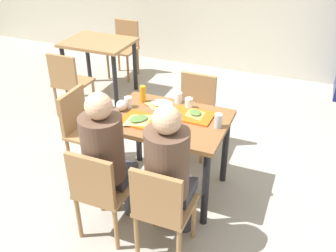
# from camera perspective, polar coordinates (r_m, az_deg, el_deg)

# --- Properties ---
(ground_plane) EXTENTS (10.00, 10.00, 0.02)m
(ground_plane) POSITION_cam_1_polar(r_m,az_deg,el_deg) (3.74, 0.00, -9.28)
(ground_plane) COLOR #9E998E
(main_table) EXTENTS (1.03, 0.75, 0.77)m
(main_table) POSITION_cam_1_polar(r_m,az_deg,el_deg) (3.35, 0.00, -0.59)
(main_table) COLOR brown
(main_table) RESTS_ON ground_plane
(chair_near_left) EXTENTS (0.40, 0.40, 0.84)m
(chair_near_left) POSITION_cam_1_polar(r_m,az_deg,el_deg) (3.00, -10.22, -9.20)
(chair_near_left) COLOR #9E7247
(chair_near_left) RESTS_ON ground_plane
(chair_near_right) EXTENTS (0.40, 0.40, 0.84)m
(chair_near_right) POSITION_cam_1_polar(r_m,az_deg,el_deg) (2.81, -0.97, -11.89)
(chair_near_right) COLOR #9E7247
(chair_near_right) RESTS_ON ground_plane
(chair_far_side) EXTENTS (0.40, 0.40, 0.84)m
(chair_far_side) POSITION_cam_1_polar(r_m,az_deg,el_deg) (4.05, 4.05, 2.66)
(chair_far_side) COLOR #9E7247
(chair_far_side) RESTS_ON ground_plane
(chair_left_end) EXTENTS (0.40, 0.40, 0.84)m
(chair_left_end) POSITION_cam_1_polar(r_m,az_deg,el_deg) (3.82, -12.62, 0.04)
(chair_left_end) COLOR #9E7247
(chair_left_end) RESTS_ON ground_plane
(person_in_red) EXTENTS (0.32, 0.42, 1.25)m
(person_in_red) POSITION_cam_1_polar(r_m,az_deg,el_deg) (2.94, -9.25, -3.92)
(person_in_red) COLOR #383842
(person_in_red) RESTS_ON ground_plane
(person_in_brown_jacket) EXTENTS (0.32, 0.42, 1.25)m
(person_in_brown_jacket) POSITION_cam_1_polar(r_m,az_deg,el_deg) (2.75, 0.13, -6.27)
(person_in_brown_jacket) COLOR #383842
(person_in_brown_jacket) RESTS_ON ground_plane
(tray_red_near) EXTENTS (0.38, 0.29, 0.02)m
(tray_red_near) POSITION_cam_1_polar(r_m,az_deg,el_deg) (3.25, -3.83, 0.80)
(tray_red_near) COLOR #D85914
(tray_red_near) RESTS_ON main_table
(tray_red_far) EXTENTS (0.37, 0.27, 0.02)m
(tray_red_far) POSITION_cam_1_polar(r_m,az_deg,el_deg) (3.33, 3.62, 1.57)
(tray_red_far) COLOR #D85914
(tray_red_far) RESTS_ON main_table
(paper_plate_center) EXTENTS (0.22, 0.22, 0.01)m
(paper_plate_center) POSITION_cam_1_polar(r_m,az_deg,el_deg) (3.51, -1.08, 3.21)
(paper_plate_center) COLOR white
(paper_plate_center) RESTS_ON main_table
(paper_plate_near_edge) EXTENTS (0.22, 0.22, 0.01)m
(paper_plate_near_edge) POSITION_cam_1_polar(r_m,az_deg,el_deg) (3.08, 1.23, -1.07)
(paper_plate_near_edge) COLOR white
(paper_plate_near_edge) RESTS_ON main_table
(pizza_slice_a) EXTENTS (0.27, 0.29, 0.02)m
(pizza_slice_a) POSITION_cam_1_polar(r_m,az_deg,el_deg) (3.24, -4.43, 1.01)
(pizza_slice_a) COLOR #DBAD60
(pizza_slice_a) RESTS_ON tray_red_near
(pizza_slice_b) EXTENTS (0.22, 0.22, 0.02)m
(pizza_slice_b) POSITION_cam_1_polar(r_m,az_deg,el_deg) (3.34, 4.09, 1.95)
(pizza_slice_b) COLOR #C68C47
(pizza_slice_b) RESTS_ON tray_red_far
(pizza_slice_c) EXTENTS (0.23, 0.15, 0.02)m
(pizza_slice_c) POSITION_cam_1_polar(r_m,az_deg,el_deg) (3.49, -1.31, 3.23)
(pizza_slice_c) COLOR tan
(pizza_slice_c) RESTS_ON paper_plate_center
(plastic_cup_a) EXTENTS (0.07, 0.07, 0.10)m
(plastic_cup_a) POSITION_cam_1_polar(r_m,az_deg,el_deg) (3.54, 1.56, 4.28)
(plastic_cup_a) COLOR white
(plastic_cup_a) RESTS_ON main_table
(plastic_cup_b) EXTENTS (0.07, 0.07, 0.10)m
(plastic_cup_b) POSITION_cam_1_polar(r_m,az_deg,el_deg) (3.01, -1.83, -0.88)
(plastic_cup_b) COLOR white
(plastic_cup_b) RESTS_ON main_table
(plastic_cup_c) EXTENTS (0.07, 0.07, 0.10)m
(plastic_cup_c) POSITION_cam_1_polar(r_m,az_deg,el_deg) (3.47, -5.99, 3.55)
(plastic_cup_c) COLOR white
(plastic_cup_c) RESTS_ON main_table
(plastic_cup_d) EXTENTS (0.07, 0.07, 0.10)m
(plastic_cup_d) POSITION_cam_1_polar(r_m,az_deg,el_deg) (3.44, 3.13, 3.40)
(plastic_cup_d) COLOR white
(plastic_cup_d) RESTS_ON main_table
(soda_can) EXTENTS (0.07, 0.07, 0.12)m
(soda_can) POSITION_cam_1_polar(r_m,az_deg,el_deg) (3.16, 7.52, 0.78)
(soda_can) COLOR #B7BCC6
(soda_can) RESTS_ON main_table
(condiment_bottle) EXTENTS (0.06, 0.06, 0.16)m
(condiment_bottle) POSITION_cam_1_polar(r_m,az_deg,el_deg) (3.55, -3.78, 4.80)
(condiment_bottle) COLOR orange
(condiment_bottle) RESTS_ON main_table
(foil_bundle) EXTENTS (0.10, 0.10, 0.10)m
(foil_bundle) POSITION_cam_1_polar(r_m,az_deg,el_deg) (3.43, -6.95, 3.09)
(foil_bundle) COLOR silver
(foil_bundle) RESTS_ON main_table
(background_table) EXTENTS (0.90, 0.70, 0.77)m
(background_table) POSITION_cam_1_polar(r_m,az_deg,el_deg) (5.37, -10.30, 11.06)
(background_table) COLOR #9E7247
(background_table) RESTS_ON ground_plane
(background_chair_near) EXTENTS (0.40, 0.40, 0.84)m
(background_chair_near) POSITION_cam_1_polar(r_m,az_deg,el_deg) (4.86, -14.62, 6.63)
(background_chair_near) COLOR #9E7247
(background_chair_near) RESTS_ON ground_plane
(background_chair_far) EXTENTS (0.40, 0.40, 0.84)m
(background_chair_far) POSITION_cam_1_polar(r_m,az_deg,el_deg) (6.01, -6.50, 12.05)
(background_chair_far) COLOR #9E7247
(background_chair_far) RESTS_ON ground_plane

